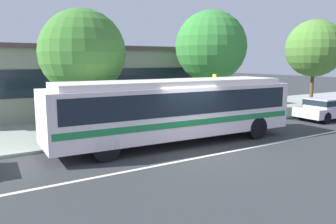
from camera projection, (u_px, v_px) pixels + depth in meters
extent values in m
plane|color=#333538|center=(195.00, 151.00, 12.94)|extent=(120.00, 120.00, 0.00)
cube|color=#97A095|center=(122.00, 122.00, 18.65)|extent=(60.00, 8.00, 0.12)
cube|color=silver|center=(208.00, 156.00, 12.27)|extent=(56.00, 0.16, 0.01)
cube|color=white|center=(174.00, 110.00, 13.99)|extent=(10.75, 3.04, 2.02)
cube|color=white|center=(175.00, 83.00, 13.81)|extent=(9.88, 2.70, 0.24)
cube|color=#19232D|center=(175.00, 100.00, 13.93)|extent=(10.11, 3.04, 0.89)
cube|color=#208346|center=(174.00, 118.00, 14.04)|extent=(10.54, 3.06, 0.24)
cube|color=#19232D|center=(266.00, 94.00, 16.48)|extent=(0.23, 2.23, 0.97)
cylinder|color=black|center=(225.00, 120.00, 16.85)|extent=(1.01, 0.33, 1.00)
cylinder|color=black|center=(257.00, 128.00, 14.91)|extent=(1.01, 0.33, 1.00)
cylinder|color=black|center=(88.00, 135.00, 13.45)|extent=(1.01, 0.33, 1.00)
cylinder|color=black|center=(106.00, 148.00, 11.51)|extent=(1.01, 0.33, 1.00)
cube|color=silver|center=(330.00, 111.00, 19.92)|extent=(4.56, 2.02, 0.55)
cube|color=silver|center=(328.00, 102.00, 19.73)|extent=(2.58, 1.71, 0.50)
cube|color=#19232D|center=(328.00, 102.00, 19.73)|extent=(2.63, 1.73, 0.32)
cylinder|color=black|center=(333.00, 110.00, 21.36)|extent=(0.65, 0.25, 0.64)
cylinder|color=black|center=(302.00, 114.00, 19.92)|extent=(0.65, 0.25, 0.64)
cylinder|color=black|center=(326.00, 118.00, 18.55)|extent=(0.65, 0.25, 0.64)
cylinder|color=#2D3E39|center=(152.00, 122.00, 15.93)|extent=(0.14, 0.14, 0.91)
cylinder|color=#2D3E39|center=(152.00, 122.00, 15.78)|extent=(0.14, 0.14, 0.91)
cylinder|color=#424545|center=(152.00, 107.00, 15.74)|extent=(0.46, 0.46, 0.57)
sphere|color=tan|center=(152.00, 98.00, 15.68)|extent=(0.23, 0.23, 0.23)
cylinder|color=gray|center=(214.00, 100.00, 17.41)|extent=(0.08, 0.08, 2.58)
cube|color=yellow|center=(214.00, 80.00, 17.24)|extent=(0.16, 0.43, 0.56)
cylinder|color=brown|center=(85.00, 108.00, 15.46)|extent=(0.27, 0.27, 2.35)
sphere|color=#3F7B30|center=(82.00, 53.00, 15.07)|extent=(3.91, 3.91, 3.91)
cylinder|color=brown|center=(210.00, 93.00, 20.62)|extent=(0.36, 0.36, 2.70)
sphere|color=#368637|center=(211.00, 46.00, 20.18)|extent=(4.31, 4.31, 4.31)
cylinder|color=brown|center=(312.00, 87.00, 24.47)|extent=(0.25, 0.25, 2.80)
sphere|color=#508634|center=(314.00, 48.00, 24.03)|extent=(4.09, 4.09, 4.09)
cube|color=gray|center=(89.00, 81.00, 22.88)|extent=(19.39, 7.00, 4.13)
cube|color=#19232D|center=(109.00, 81.00, 19.90)|extent=(17.84, 0.04, 1.49)
cube|color=#533B3C|center=(88.00, 49.00, 22.55)|extent=(19.79, 7.40, 0.24)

